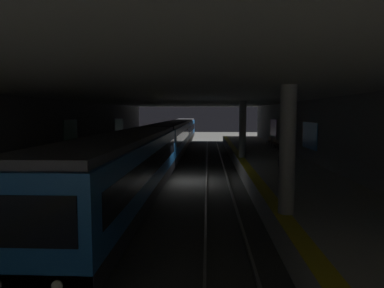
{
  "coord_description": "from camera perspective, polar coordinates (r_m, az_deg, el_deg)",
  "views": [
    {
      "loc": [
        -22.5,
        -1.55,
        4.62
      ],
      "look_at": [
        10.15,
        -0.03,
        1.62
      ],
      "focal_mm": 31.65,
      "sensor_mm": 36.0,
      "label": 1
    }
  ],
  "objects": [
    {
      "name": "ground_plane",
      "position": [
        23.02,
        -1.25,
        -6.34
      ],
      "size": [
        120.0,
        120.0,
        0.0
      ],
      "primitive_type": "plane",
      "color": "#42423F"
    },
    {
      "name": "track_left",
      "position": [
        22.97,
        4.27,
        -6.18
      ],
      "size": [
        60.0,
        1.53,
        0.16
      ],
      "color": "gray",
      "rests_on": "ground"
    },
    {
      "name": "track_right",
      "position": [
        23.26,
        -6.7,
        -6.05
      ],
      "size": [
        60.0,
        1.53,
        0.16
      ],
      "color": "gray",
      "rests_on": "ground"
    },
    {
      "name": "platform_left",
      "position": [
        23.41,
        15.01,
        -5.02
      ],
      "size": [
        60.0,
        5.3,
        1.06
      ],
      "color": "#A8A59E",
      "rests_on": "ground"
    },
    {
      "name": "platform_right",
      "position": [
        24.26,
        -16.93,
        -4.71
      ],
      "size": [
        60.0,
        5.3,
        1.06
      ],
      "color": "#A8A59E",
      "rests_on": "ground"
    },
    {
      "name": "wall_left",
      "position": [
        23.94,
        21.93,
        0.5
      ],
      "size": [
        60.0,
        0.56,
        5.6
      ],
      "color": "slate",
      "rests_on": "ground"
    },
    {
      "name": "wall_right",
      "position": [
        25.14,
        -23.28,
        0.66
      ],
      "size": [
        60.0,
        0.56,
        5.6
      ],
      "color": "slate",
      "rests_on": "ground"
    },
    {
      "name": "ceiling_slab",
      "position": [
        22.59,
        -1.28,
        8.23
      ],
      "size": [
        60.0,
        19.4,
        0.4
      ],
      "color": "#ADAAA3",
      "rests_on": "wall_left"
    },
    {
      "name": "pillar_near",
      "position": [
        12.35,
        15.78,
        -0.98
      ],
      "size": [
        0.56,
        0.56,
        4.55
      ],
      "color": "gray",
      "rests_on": "platform_left"
    },
    {
      "name": "pillar_far",
      "position": [
        27.48,
        8.52,
        2.48
      ],
      "size": [
        0.56,
        0.56,
        4.55
      ],
      "color": "gray",
      "rests_on": "platform_left"
    },
    {
      "name": "metro_train",
      "position": [
        33.61,
        -3.74,
        0.79
      ],
      "size": [
        53.53,
        2.83,
        3.49
      ],
      "color": "#19569E",
      "rests_on": "track_right"
    },
    {
      "name": "bench_left_near",
      "position": [
        34.74,
        14.26,
        0.05
      ],
      "size": [
        1.7,
        0.47,
        0.86
      ],
      "color": "#262628",
      "rests_on": "platform_left"
    },
    {
      "name": "bench_left_mid",
      "position": [
        36.73,
        13.62,
        0.33
      ],
      "size": [
        1.7,
        0.47,
        0.86
      ],
      "color": "#262628",
      "rests_on": "platform_left"
    },
    {
      "name": "bench_left_far",
      "position": [
        39.64,
        12.81,
        0.7
      ],
      "size": [
        1.7,
        0.47,
        0.86
      ],
      "color": "#262628",
      "rests_on": "platform_left"
    },
    {
      "name": "bench_right_near",
      "position": [
        31.84,
        -15.81,
        -0.45
      ],
      "size": [
        1.7,
        0.47,
        0.86
      ],
      "color": "#262628",
      "rests_on": "platform_right"
    },
    {
      "name": "bench_right_mid",
      "position": [
        36.92,
        -13.19,
        0.37
      ],
      "size": [
        1.7,
        0.47,
        0.86
      ],
      "color": "#262628",
      "rests_on": "platform_right"
    },
    {
      "name": "person_waiting_near",
      "position": [
        18.27,
        14.73,
        -3.51
      ],
      "size": [
        0.6,
        0.22,
        1.57
      ],
      "color": "#2B2B2B",
      "rests_on": "platform_left"
    },
    {
      "name": "person_standing_far",
      "position": [
        30.63,
        -9.95,
        0.12
      ],
      "size": [
        0.6,
        0.22,
        1.63
      ],
      "color": "#373737",
      "rests_on": "platform_right"
    },
    {
      "name": "person_boarding",
      "position": [
        21.31,
        15.01,
        -2.12
      ],
      "size": [
        0.6,
        0.23,
        1.67
      ],
      "color": "#242424",
      "rests_on": "platform_left"
    },
    {
      "name": "suitcase_rolling",
      "position": [
        28.52,
        -11.91,
        -1.42
      ],
      "size": [
        0.35,
        0.28,
        0.94
      ],
      "color": "black",
      "rests_on": "platform_right"
    },
    {
      "name": "backpack_on_floor",
      "position": [
        20.26,
        -17.22,
        -4.58
      ],
      "size": [
        0.3,
        0.2,
        0.4
      ],
      "color": "black",
      "rests_on": "platform_right"
    },
    {
      "name": "trash_bin",
      "position": [
        19.7,
        -25.79,
        -4.48
      ],
      "size": [
        0.44,
        0.44,
        0.85
      ],
      "color": "#595B5E",
      "rests_on": "platform_right"
    }
  ]
}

